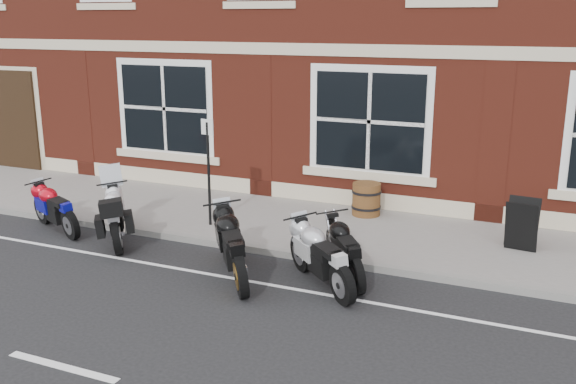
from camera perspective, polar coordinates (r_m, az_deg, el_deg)
name	(u,v)px	position (r m, az deg, el deg)	size (l,w,h in m)	color
ground	(195,277)	(10.50, -8.25, -7.51)	(80.00, 80.00, 0.00)	black
sidewalk	(273,221)	(12.96, -1.32, -2.64)	(30.00, 3.00, 0.12)	slate
kerb	(237,246)	(11.62, -4.60, -4.81)	(30.00, 0.16, 0.12)	slate
moto_touring_silver	(119,212)	(12.31, -14.83, -1.76)	(1.32, 1.69, 1.33)	black
moto_sport_red	(56,207)	(13.26, -19.94, -1.23)	(1.76, 0.89, 0.85)	black
moto_sport_black	(235,243)	(10.26, -4.75, -4.50)	(1.42, 1.87, 1.00)	black
moto_sport_silver	(322,253)	(9.92, 3.00, -5.48)	(1.57, 1.47, 0.91)	black
moto_naked_black	(346,247)	(10.32, 5.19, -4.85)	(1.18, 1.66, 0.86)	black
a_board_sign	(522,224)	(11.84, 20.08, -2.73)	(0.54, 0.36, 0.90)	black
barrel_planter	(366,199)	(13.20, 6.98, -0.63)	(0.60, 0.60, 0.67)	#533016
parking_sign	(208,165)	(12.35, -7.08, 2.41)	(0.29, 0.08, 2.07)	black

